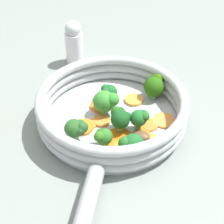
# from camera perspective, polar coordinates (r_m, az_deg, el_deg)

# --- Properties ---
(ground_plane) EXTENTS (4.00, 4.00, 0.00)m
(ground_plane) POSITION_cam_1_polar(r_m,az_deg,el_deg) (0.73, 0.00, -1.58)
(ground_plane) COLOR gray
(skillet) EXTENTS (0.27, 0.27, 0.01)m
(skillet) POSITION_cam_1_polar(r_m,az_deg,el_deg) (0.73, 0.00, -1.25)
(skillet) COLOR #B2B5B7
(skillet) RESTS_ON ground_plane
(skillet_rim_wall) EXTENTS (0.29, 0.29, 0.06)m
(skillet_rim_wall) POSITION_cam_1_polar(r_m,az_deg,el_deg) (0.70, 0.00, 0.78)
(skillet_rim_wall) COLOR #B3B7BC
(skillet_rim_wall) RESTS_ON skillet
(skillet_handle) EXTENTS (0.12, 0.17, 0.03)m
(skillet_handle) POSITION_cam_1_polar(r_m,az_deg,el_deg) (0.56, -4.06, -14.92)
(skillet_handle) COLOR #999B9E
(skillet_handle) RESTS_ON skillet
(skillet_rivet_left) EXTENTS (0.01, 0.01, 0.01)m
(skillet_rivet_left) POSITION_cam_1_polar(r_m,az_deg,el_deg) (0.64, -4.51, -7.61)
(skillet_rivet_left) COLOR #B1B0B6
(skillet_rivet_left) RESTS_ON skillet
(skillet_rivet_right) EXTENTS (0.01, 0.01, 0.01)m
(skillet_rivet_right) POSITION_cam_1_polar(r_m,az_deg,el_deg) (0.63, 0.66, -8.30)
(skillet_rivet_right) COLOR #B6B3B6
(skillet_rivet_right) RESTS_ON skillet
(carrot_slice_0) EXTENTS (0.04, 0.04, 0.01)m
(carrot_slice_0) POSITION_cam_1_polar(r_m,az_deg,el_deg) (0.69, 4.54, -3.39)
(carrot_slice_0) COLOR orange
(carrot_slice_0) RESTS_ON skillet
(carrot_slice_1) EXTENTS (0.04, 0.04, 0.01)m
(carrot_slice_1) POSITION_cam_1_polar(r_m,az_deg,el_deg) (0.71, -1.59, -1.35)
(carrot_slice_1) COLOR orange
(carrot_slice_1) RESTS_ON skillet
(carrot_slice_2) EXTENTS (0.06, 0.06, 0.00)m
(carrot_slice_2) POSITION_cam_1_polar(r_m,az_deg,el_deg) (0.72, 7.92, -1.28)
(carrot_slice_2) COLOR orange
(carrot_slice_2) RESTS_ON skillet
(carrot_slice_3) EXTENTS (0.04, 0.04, 0.00)m
(carrot_slice_3) POSITION_cam_1_polar(r_m,az_deg,el_deg) (0.68, 6.31, -4.01)
(carrot_slice_3) COLOR orange
(carrot_slice_3) RESTS_ON skillet
(carrot_slice_4) EXTENTS (0.05, 0.05, 0.01)m
(carrot_slice_4) POSITION_cam_1_polar(r_m,az_deg,el_deg) (0.75, -1.82, 0.95)
(carrot_slice_4) COLOR orange
(carrot_slice_4) RESTS_ON skillet
(carrot_slice_5) EXTENTS (0.05, 0.05, 0.01)m
(carrot_slice_5) POSITION_cam_1_polar(r_m,az_deg,el_deg) (0.70, -4.55, -2.33)
(carrot_slice_5) COLOR orange
(carrot_slice_5) RESTS_ON skillet
(carrot_slice_6) EXTENTS (0.05, 0.05, 0.00)m
(carrot_slice_6) POSITION_cam_1_polar(r_m,az_deg,el_deg) (0.71, 5.68, -1.98)
(carrot_slice_6) COLOR orange
(carrot_slice_6) RESTS_ON skillet
(carrot_slice_7) EXTENTS (0.06, 0.06, 0.00)m
(carrot_slice_7) POSITION_cam_1_polar(r_m,az_deg,el_deg) (0.68, 1.14, -3.74)
(carrot_slice_7) COLOR orange
(carrot_slice_7) RESTS_ON skillet
(carrot_slice_8) EXTENTS (0.05, 0.05, 0.01)m
(carrot_slice_8) POSITION_cam_1_polar(r_m,az_deg,el_deg) (0.76, 3.45, 1.80)
(carrot_slice_8) COLOR orange
(carrot_slice_8) RESTS_ON skillet
(carrot_slice_9) EXTENTS (0.06, 0.06, 0.00)m
(carrot_slice_9) POSITION_cam_1_polar(r_m,az_deg,el_deg) (0.66, 0.16, -5.97)
(carrot_slice_9) COLOR orange
(carrot_slice_9) RESTS_ON skillet
(carrot_slice_10) EXTENTS (0.07, 0.07, 0.01)m
(carrot_slice_10) POSITION_cam_1_polar(r_m,az_deg,el_deg) (0.66, 2.26, -5.66)
(carrot_slice_10) COLOR orange
(carrot_slice_10) RESTS_ON skillet
(carrot_slice_11) EXTENTS (0.03, 0.03, 0.00)m
(carrot_slice_11) POSITION_cam_1_polar(r_m,az_deg,el_deg) (0.71, -3.54, -1.89)
(carrot_slice_11) COLOR orange
(carrot_slice_11) RESTS_ON skillet
(carrot_slice_12) EXTENTS (0.06, 0.06, 0.01)m
(carrot_slice_12) POSITION_cam_1_polar(r_m,az_deg,el_deg) (0.65, 0.84, -6.90)
(carrot_slice_12) COLOR orange
(carrot_slice_12) RESTS_ON skillet
(broccoli_floret_0) EXTENTS (0.04, 0.04, 0.04)m
(broccoli_floret_0) POSITION_cam_1_polar(r_m,az_deg,el_deg) (0.66, -5.50, -2.48)
(broccoli_floret_0) COLOR #769E5C
(broccoli_floret_0) RESTS_ON skillet
(broccoli_floret_1) EXTENTS (0.04, 0.05, 0.05)m
(broccoli_floret_1) POSITION_cam_1_polar(r_m,az_deg,el_deg) (0.76, 6.53, 4.10)
(broccoli_floret_1) COLOR #7DA966
(broccoli_floret_1) RESTS_ON skillet
(broccoli_floret_2) EXTENTS (0.03, 0.03, 0.04)m
(broccoli_floret_2) POSITION_cam_1_polar(r_m,az_deg,el_deg) (0.75, -0.49, 3.14)
(broccoli_floret_2) COLOR #7FA668
(broccoli_floret_2) RESTS_ON skillet
(broccoli_floret_3) EXTENTS (0.03, 0.03, 0.04)m
(broccoli_floret_3) POSITION_cam_1_polar(r_m,az_deg,el_deg) (0.68, 4.32, -0.88)
(broccoli_floret_3) COLOR #7EB562
(broccoli_floret_3) RESTS_ON skillet
(broccoli_floret_4) EXTENTS (0.04, 0.04, 0.05)m
(broccoli_floret_4) POSITION_cam_1_polar(r_m,az_deg,el_deg) (0.68, 1.24, -0.84)
(broccoli_floret_4) COLOR #77A151
(broccoli_floret_4) RESTS_ON skillet
(broccoli_floret_5) EXTENTS (0.03, 0.03, 0.04)m
(broccoli_floret_5) POSITION_cam_1_polar(r_m,az_deg,el_deg) (0.65, -1.38, -3.80)
(broccoli_floret_5) COLOR #8BB45F
(broccoli_floret_5) RESTS_ON skillet
(broccoli_floret_6) EXTENTS (0.04, 0.04, 0.04)m
(broccoli_floret_6) POSITION_cam_1_polar(r_m,az_deg,el_deg) (0.63, 2.90, -5.04)
(broccoli_floret_6) COLOR #87B36B
(broccoli_floret_6) RESTS_ON skillet
(broccoli_floret_7) EXTENTS (0.05, 0.04, 0.05)m
(broccoli_floret_7) POSITION_cam_1_polar(r_m,az_deg,el_deg) (0.71, -0.72, 1.75)
(broccoli_floret_7) COLOR #628D53
(broccoli_floret_7) RESTS_ON skillet
(mushroom_piece_0) EXTENTS (0.04, 0.03, 0.01)m
(mushroom_piece_0) POSITION_cam_1_polar(r_m,az_deg,el_deg) (0.68, 4.51, -3.63)
(mushroom_piece_0) COLOR brown
(mushroom_piece_0) RESTS_ON skillet
(mushroom_piece_1) EXTENTS (0.03, 0.03, 0.01)m
(mushroom_piece_1) POSITION_cam_1_polar(r_m,az_deg,el_deg) (0.76, -1.97, 1.99)
(mushroom_piece_1) COLOR brown
(mushroom_piece_1) RESTS_ON skillet
(mushroom_piece_2) EXTENTS (0.03, 0.03, 0.01)m
(mushroom_piece_2) POSITION_cam_1_polar(r_m,az_deg,el_deg) (0.70, -5.07, -1.96)
(mushroom_piece_2) COLOR brown
(mushroom_piece_2) RESTS_ON skillet
(salt_shaker) EXTENTS (0.04, 0.04, 0.11)m
(salt_shaker) POSITION_cam_1_polar(r_m,az_deg,el_deg) (0.88, -5.84, 10.44)
(salt_shaker) COLOR white
(salt_shaker) RESTS_ON ground_plane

